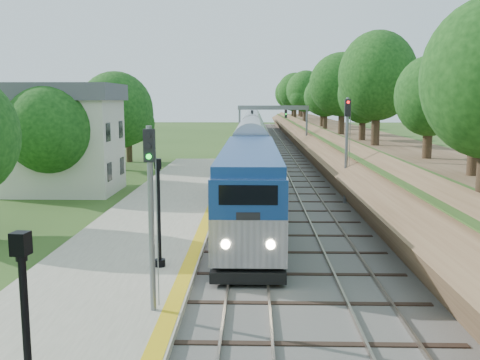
{
  "coord_description": "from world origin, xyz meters",
  "views": [
    {
      "loc": [
        0.18,
        -8.94,
        6.79
      ],
      "look_at": [
        -0.5,
        17.81,
        2.8
      ],
      "focal_mm": 40.0,
      "sensor_mm": 36.0,
      "label": 1
    }
  ],
  "objects_px": {
    "station_building": "(61,138)",
    "signal_farside": "(347,139)",
    "train": "(252,134)",
    "lamppost_far": "(159,219)",
    "signal_platform": "(151,199)",
    "signal_gantry": "(273,117)"
  },
  "relations": [
    {
      "from": "station_building",
      "to": "signal_farside",
      "type": "bearing_deg",
      "value": -12.04
    },
    {
      "from": "train",
      "to": "station_building",
      "type": "bearing_deg",
      "value": -111.52
    },
    {
      "from": "train",
      "to": "signal_farside",
      "type": "xyz_separation_m",
      "value": [
        6.2,
        -39.8,
        2.16
      ]
    },
    {
      "from": "lamppost_far",
      "to": "signal_platform",
      "type": "height_order",
      "value": "signal_platform"
    },
    {
      "from": "train",
      "to": "lamppost_far",
      "type": "bearing_deg",
      "value": -93.63
    },
    {
      "from": "station_building",
      "to": "signal_gantry",
      "type": "bearing_deg",
      "value": 56.62
    },
    {
      "from": "lamppost_far",
      "to": "signal_farside",
      "type": "xyz_separation_m",
      "value": [
        9.65,
        14.6,
        2.05
      ]
    },
    {
      "from": "signal_gantry",
      "to": "signal_platform",
      "type": "relative_size",
      "value": 1.48
    },
    {
      "from": "signal_farside",
      "to": "station_building",
      "type": "bearing_deg",
      "value": 167.96
    },
    {
      "from": "train",
      "to": "signal_platform",
      "type": "height_order",
      "value": "signal_platform"
    },
    {
      "from": "signal_gantry",
      "to": "lamppost_far",
      "type": "height_order",
      "value": "signal_gantry"
    },
    {
      "from": "train",
      "to": "signal_farside",
      "type": "bearing_deg",
      "value": -81.14
    },
    {
      "from": "signal_gantry",
      "to": "lamppost_far",
      "type": "distance_m",
      "value": 44.37
    },
    {
      "from": "signal_gantry",
      "to": "signal_farside",
      "type": "bearing_deg",
      "value": -82.75
    },
    {
      "from": "station_building",
      "to": "lamppost_far",
      "type": "distance_m",
      "value": 21.73
    },
    {
      "from": "signal_gantry",
      "to": "lamppost_far",
      "type": "relative_size",
      "value": 1.99
    },
    {
      "from": "signal_farside",
      "to": "signal_platform",
      "type": "bearing_deg",
      "value": -115.64
    },
    {
      "from": "station_building",
      "to": "signal_platform",
      "type": "relative_size",
      "value": 1.51
    },
    {
      "from": "lamppost_far",
      "to": "signal_farside",
      "type": "distance_m",
      "value": 17.62
    },
    {
      "from": "station_building",
      "to": "signal_gantry",
      "type": "xyz_separation_m",
      "value": [
        16.47,
        24.99,
        0.73
      ]
    },
    {
      "from": "lamppost_far",
      "to": "signal_gantry",
      "type": "bearing_deg",
      "value": 82.32
    },
    {
      "from": "signal_gantry",
      "to": "signal_farside",
      "type": "relative_size",
      "value": 1.22
    }
  ]
}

